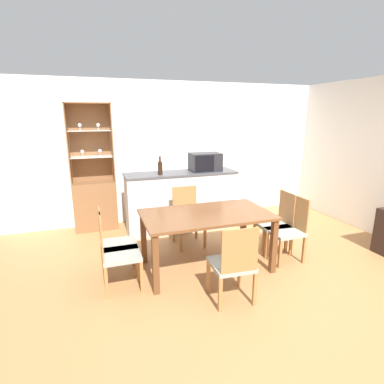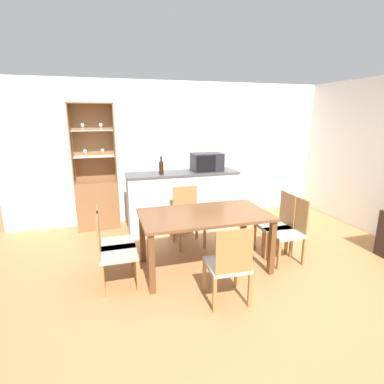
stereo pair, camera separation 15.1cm
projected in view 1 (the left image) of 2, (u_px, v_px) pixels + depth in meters
ground_plane at (260, 279)px, 3.66m from camera, size 18.00×18.00×0.00m
wall_back at (192, 151)px, 5.76m from camera, size 6.80×0.06×2.55m
kitchen_counter at (181, 201)px, 5.19m from camera, size 1.90×0.54×1.01m
display_cabinet at (95, 195)px, 5.18m from camera, size 0.71×0.36×2.15m
dining_table at (206, 220)px, 3.81m from camera, size 1.62×0.92×0.74m
dining_chair_side_left_near at (117, 253)px, 3.39m from camera, size 0.42×0.42×0.88m
dining_chair_head_far at (188, 217)px, 4.59m from camera, size 0.43×0.43×0.88m
dining_chair_side_right_far at (276, 223)px, 4.34m from camera, size 0.45×0.45×0.88m
dining_chair_head_near at (233, 264)px, 3.14m from camera, size 0.45×0.45×0.88m
dining_chair_side_left_far at (115, 244)px, 3.64m from camera, size 0.43×0.43×0.88m
dining_chair_side_right_near at (288, 230)px, 4.09m from camera, size 0.43×0.43×0.88m
microwave at (205, 162)px, 5.16m from camera, size 0.52×0.36×0.31m
wine_bottle at (160, 168)px, 4.83m from camera, size 0.07×0.07×0.30m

